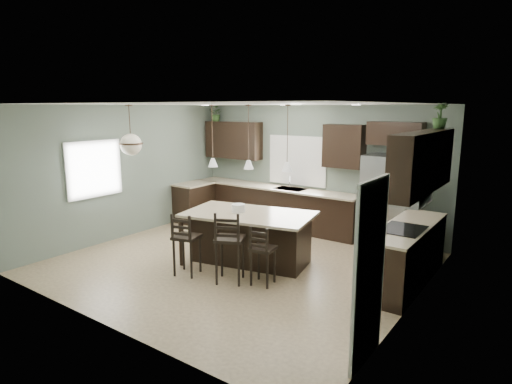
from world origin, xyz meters
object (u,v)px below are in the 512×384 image
Objects in this scene: refrigerator at (388,202)px; plant_back_left at (216,113)px; serving_dish at (238,208)px; bar_stool_left at (187,244)px; bar_stool_right at (263,255)px; kitchen_island at (249,238)px; bar_stool_center at (230,246)px.

plant_back_left is at bearing 177.72° from refrigerator.
serving_dish is 0.62× the size of plant_back_left.
bar_stool_left is 1.32m from bar_stool_right.
bar_stool_right is (0.93, -0.58, -0.51)m from serving_dish.
kitchen_island is at bearing 130.21° from bar_stool_right.
plant_back_left is at bearing 136.53° from serving_dish.
bar_stool_left is (-0.52, -1.02, 0.07)m from kitchen_island.
plant_back_left reaches higher than serving_dish.
kitchen_island is 1.90× the size of bar_stool_center.
plant_back_left reaches higher than refrigerator.
bar_stool_center is (-1.46, -3.10, -0.34)m from refrigerator.
bar_stool_right reaches higher than kitchen_island.
serving_dish is at bearing 55.49° from bar_stool_left.
kitchen_island is 4.28m from plant_back_left.
bar_stool_left is 4.62m from plant_back_left.
serving_dish is 3.94m from plant_back_left.
refrigerator is 7.71× the size of serving_dish.
kitchen_island is 2.30× the size of bar_stool_right.
refrigerator reaches higher than bar_stool_right.
kitchen_island is (-1.71, -2.25, -0.46)m from refrigerator.
plant_back_left reaches higher than kitchen_island.
serving_dish is (-1.90, -2.30, 0.07)m from refrigerator.
bar_stool_left is at bearing -124.28° from refrigerator.
bar_stool_center is (0.45, -0.80, -0.41)m from serving_dish.
serving_dish reaches higher than kitchen_island.
serving_dish reaches higher than bar_stool_right.
bar_stool_left is at bearing -172.36° from bar_stool_right.
plant_back_left is (-2.61, 2.48, 1.60)m from serving_dish.
refrigerator is 1.91× the size of bar_stool_right.
refrigerator reaches higher than bar_stool_left.
serving_dish is 0.23× the size of bar_stool_left.
serving_dish is (-0.20, -0.04, 0.53)m from kitchen_island.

